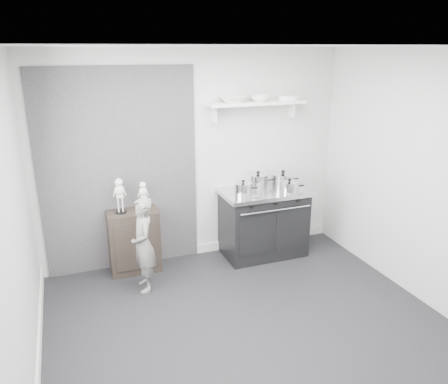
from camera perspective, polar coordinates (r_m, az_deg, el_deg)
The scene contains 15 objects.
ground at distance 4.63m, azimuth 3.32°, elevation -17.16°, with size 4.00×4.00×0.00m, color black.
room_shell at distance 4.01m, azimuth 1.73°, elevation 3.18°, with size 4.02×3.62×2.71m.
wall_shelf at distance 5.67m, azimuth 4.29°, elevation 11.41°, with size 1.30×0.26×0.24m.
stove at distance 5.91m, azimuth 5.16°, elevation -3.91°, with size 1.14×0.71×0.91m.
side_cabinet at distance 5.58m, azimuth -11.67°, elevation -6.29°, with size 0.61×0.36×0.79m, color black.
child at distance 5.08m, azimuth -10.48°, elevation -6.79°, with size 0.41×0.27×1.12m, color slate.
pot_front_left at distance 5.52m, azimuth 2.50°, elevation 0.43°, with size 0.32×0.23×0.20m.
pot_back_left at distance 5.82m, azimuth 4.45°, elevation 1.47°, with size 0.35×0.26×0.23m.
pot_back_right at distance 5.94m, azimuth 7.68°, elevation 1.62°, with size 0.38×0.30×0.22m.
pot_front_right at distance 5.70m, azimuth 8.51°, elevation 0.71°, with size 0.34×0.26×0.18m.
skeleton_full at distance 5.34m, azimuth -13.49°, elevation -0.14°, with size 0.14×0.09×0.50m, color silver, non-canonical shape.
skeleton_torso at distance 5.39m, azimuth -10.51°, elevation -0.25°, with size 0.12×0.07×0.41m, color silver, non-canonical shape.
bowl_large at distance 5.53m, azimuth 1.10°, elevation 12.01°, with size 0.32×0.32×0.08m, color white.
bowl_small at distance 5.67m, azimuth 4.67°, elevation 12.11°, with size 0.24×0.24×0.08m, color white.
plate_stack at distance 5.86m, azimuth 8.39°, elevation 12.09°, with size 0.28×0.28×0.06m, color white.
Camera 1 is at (-1.56, -3.43, 2.69)m, focal length 35.00 mm.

